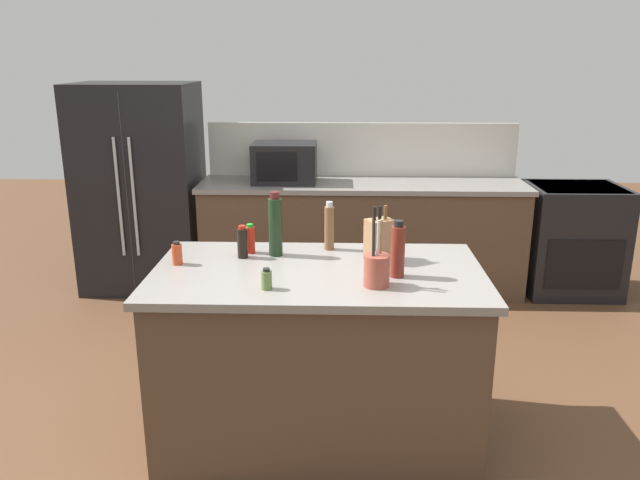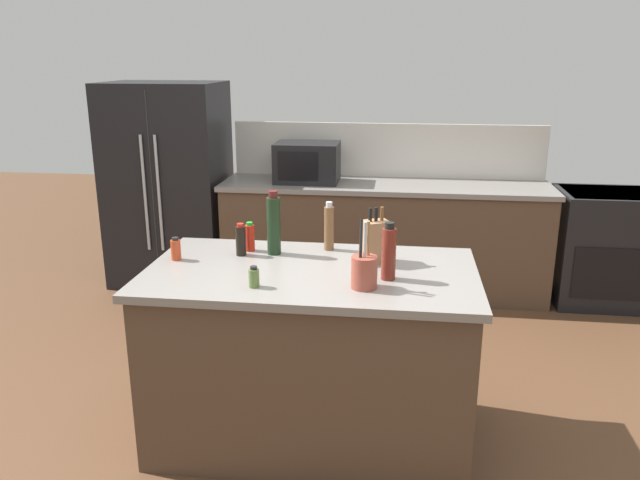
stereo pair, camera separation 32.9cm
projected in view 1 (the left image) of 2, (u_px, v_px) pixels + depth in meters
The scene contains 16 objects.
ground_plane at pixel (318, 434), 3.36m from camera, with size 14.00×14.00×0.00m, color brown.
back_counter_run at pixel (362, 236), 5.33m from camera, with size 2.72×0.66×0.94m.
wall_backsplash at pixel (362, 149), 5.43m from camera, with size 2.68×0.03×0.46m, color beige.
kitchen_island at pixel (318, 355), 3.23m from camera, with size 1.65×0.92×0.94m.
refrigerator at pixel (141, 188), 5.32m from camera, with size 0.98×0.75×1.75m.
range_oven at pixel (572, 239), 5.27m from camera, with size 0.76×0.65×0.92m.
microwave at pixel (284, 163), 5.16m from camera, with size 0.52×0.39×0.33m.
knife_block at pixel (379, 240), 3.20m from camera, with size 0.16×0.15×0.29m.
utensil_crock at pixel (377, 269), 2.86m from camera, with size 0.12×0.12×0.32m.
hot_sauce_bottle at pixel (250, 239), 3.34m from camera, with size 0.05×0.05×0.16m.
vinegar_bottle at pixel (398, 250), 2.97m from camera, with size 0.07×0.07×0.28m.
soy_sauce_bottle at pixel (242, 243), 3.26m from camera, with size 0.05×0.05×0.17m.
wine_bottle at pixel (275, 226), 3.28m from camera, with size 0.07×0.07×0.34m.
spice_jar_oregano at pixel (267, 280), 2.83m from camera, with size 0.05×0.05×0.10m.
spice_jar_paprika at pixel (177, 254), 3.16m from camera, with size 0.05×0.05×0.12m.
pepper_grinder at pixel (329, 227), 3.38m from camera, with size 0.05×0.05×0.27m.
Camera 1 is at (0.10, -2.92, 1.97)m, focal length 35.00 mm.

